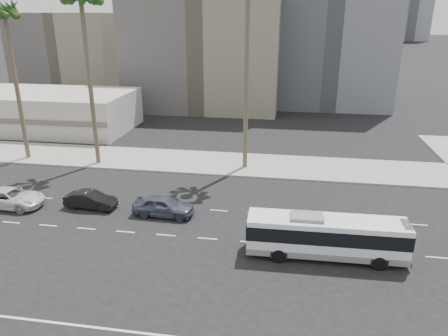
% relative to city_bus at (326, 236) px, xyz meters
% --- Properties ---
extents(ground, '(700.00, 700.00, 0.00)m').
position_rel_city_bus_xyz_m(ground, '(-4.87, 0.99, -1.50)').
color(ground, black).
rests_on(ground, ground).
extents(sidewalk_north, '(120.00, 7.00, 0.15)m').
position_rel_city_bus_xyz_m(sidewalk_north, '(-4.87, 16.49, -1.43)').
color(sidewalk_north, gray).
rests_on(sidewalk_north, ground).
extents(commercial_low, '(22.00, 12.16, 5.00)m').
position_rel_city_bus_xyz_m(commercial_low, '(-34.87, 26.98, 1.00)').
color(commercial_low, '#ACA89F').
rests_on(commercial_low, ground).
extents(midrise_beige_west, '(24.00, 18.00, 18.00)m').
position_rel_city_bus_xyz_m(midrise_beige_west, '(-16.87, 45.99, 7.50)').
color(midrise_beige_west, '#5C5852').
rests_on(midrise_beige_west, ground).
extents(midrise_gray_center, '(20.00, 20.00, 26.00)m').
position_rel_city_bus_xyz_m(midrise_gray_center, '(3.13, 52.99, 11.50)').
color(midrise_gray_center, '#4E5058').
rests_on(midrise_gray_center, ground).
extents(midrise_beige_far, '(18.00, 16.00, 15.00)m').
position_rel_city_bus_xyz_m(midrise_beige_far, '(-42.87, 50.99, 6.00)').
color(midrise_beige_far, '#5C5852').
rests_on(midrise_beige_far, ground).
extents(city_bus, '(10.02, 2.45, 2.86)m').
position_rel_city_bus_xyz_m(city_bus, '(0.00, 0.00, 0.00)').
color(city_bus, silver).
rests_on(city_bus, ground).
extents(car_a, '(2.07, 4.80, 1.61)m').
position_rel_city_bus_xyz_m(car_a, '(-11.93, 4.01, -0.70)').
color(car_a, '#404657').
rests_on(car_a, ground).
extents(car_b, '(1.72, 4.26, 1.38)m').
position_rel_city_bus_xyz_m(car_b, '(-18.08, 4.37, -0.82)').
color(car_b, black).
rests_on(car_b, ground).
extents(car_c, '(2.52, 5.42, 1.50)m').
position_rel_city_bus_xyz_m(car_c, '(-24.59, 3.57, -0.75)').
color(car_c, silver).
rests_on(car_c, ground).
extents(palm_mid, '(5.74, 5.74, 17.70)m').
position_rel_city_bus_xyz_m(palm_mid, '(-22.17, 14.44, 14.42)').
color(palm_mid, brown).
rests_on(palm_mid, ground).
extents(palm_far, '(4.70, 4.70, 16.16)m').
position_rel_city_bus_xyz_m(palm_far, '(-30.40, 14.81, 13.18)').
color(palm_far, brown).
rests_on(palm_far, ground).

